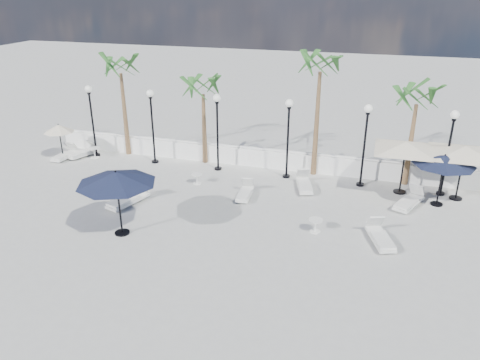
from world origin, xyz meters
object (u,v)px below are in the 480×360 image
(lounger_1, at_px, (65,155))
(lounger_5, at_px, (304,184))
(parasol_navy_mid, at_px, (444,160))
(parasol_cream_sq_a, at_px, (466,146))
(lounger_6, at_px, (380,237))
(parasol_navy_left, at_px, (116,178))
(parasol_cream_small, at_px, (59,129))
(lounger_3, at_px, (128,199))
(lounger_0, at_px, (83,152))
(parasol_cream_sq_b, at_px, (407,142))
(lounger_4, at_px, (409,201))
(lounger_2, at_px, (245,193))

(lounger_1, xyz_separation_m, lounger_5, (12.96, -0.29, 0.01))
(parasol_navy_mid, height_order, parasol_cream_sq_a, parasol_cream_sq_a)
(lounger_6, distance_m, parasol_navy_left, 9.80)
(lounger_1, xyz_separation_m, parasol_cream_small, (-0.10, -0.03, 1.43))
(parasol_navy_mid, bearing_deg, lounger_3, -163.69)
(lounger_0, relative_size, parasol_cream_sq_b, 0.36)
(parasol_cream_small, bearing_deg, lounger_1, 17.84)
(lounger_4, distance_m, lounger_5, 4.56)
(lounger_4, bearing_deg, lounger_3, -140.28)
(lounger_4, distance_m, parasol_cream_small, 17.66)
(lounger_5, xyz_separation_m, parasol_navy_left, (-5.92, -6.05, 2.03))
(parasol_cream_small, bearing_deg, parasol_cream_sq_a, 1.66)
(parasol_cream_sq_a, height_order, parasol_cream_sq_b, parasol_cream_sq_a)
(lounger_4, relative_size, parasol_navy_mid, 0.78)
(lounger_4, height_order, lounger_6, lounger_4)
(lounger_5, bearing_deg, lounger_0, 159.87)
(lounger_1, relative_size, lounger_2, 1.03)
(lounger_2, bearing_deg, parasol_navy_left, -133.38)
(lounger_6, relative_size, parasol_cream_sq_a, 0.36)
(lounger_2, bearing_deg, lounger_6, -26.62)
(lounger_2, relative_size, parasol_navy_left, 0.58)
(parasol_cream_sq_a, bearing_deg, lounger_5, -172.80)
(lounger_2, distance_m, lounger_3, 5.03)
(lounger_5, height_order, parasol_cream_small, parasol_cream_small)
(parasol_cream_small, bearing_deg, parasol_navy_left, -41.48)
(parasol_cream_sq_b, bearing_deg, lounger_2, -159.52)
(parasol_navy_mid, bearing_deg, lounger_4, -156.10)
(parasol_cream_sq_b, relative_size, parasol_cream_small, 2.69)
(lounger_1, distance_m, lounger_5, 12.96)
(lounger_2, xyz_separation_m, parasol_cream_small, (-10.70, 1.88, 1.44))
(lounger_5, bearing_deg, parasol_cream_sq_b, -5.02)
(parasol_navy_left, xyz_separation_m, parasol_cream_small, (-7.14, 6.31, -0.62))
(lounger_0, bearing_deg, parasol_cream_sq_b, 21.00)
(lounger_2, xyz_separation_m, parasol_navy_left, (-3.56, -4.43, 2.06))
(lounger_2, height_order, parasol_cream_small, parasol_cream_small)
(lounger_1, distance_m, parasol_navy_left, 9.69)
(lounger_5, xyz_separation_m, lounger_6, (3.43, -3.96, 0.00))
(lounger_0, relative_size, lounger_3, 0.86)
(lounger_0, height_order, lounger_5, lounger_5)
(lounger_0, bearing_deg, parasol_cream_small, -124.19)
(parasol_navy_mid, relative_size, parasol_cream_sq_a, 0.48)
(lounger_2, relative_size, parasol_cream_sq_a, 0.32)
(lounger_1, xyz_separation_m, parasol_cream_sq_b, (17.15, 0.53, 2.17))
(lounger_2, relative_size, lounger_6, 0.87)
(lounger_6, relative_size, parasol_navy_left, 0.67)
(parasol_navy_mid, bearing_deg, lounger_2, -168.81)
(lounger_0, xyz_separation_m, parasol_navy_left, (6.30, -6.90, 2.04))
(parasol_navy_mid, distance_m, parasol_cream_sq_b, 1.77)
(lounger_5, height_order, parasol_navy_left, parasol_navy_left)
(lounger_0, distance_m, parasol_cream_small, 1.75)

